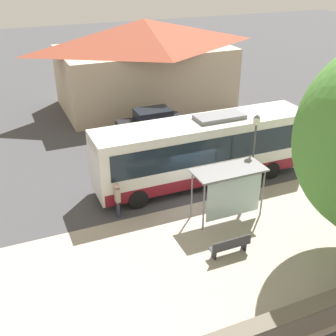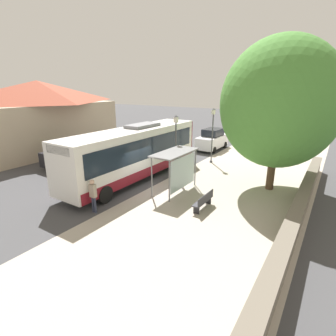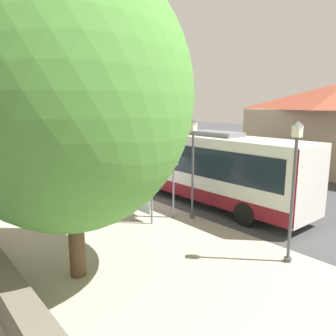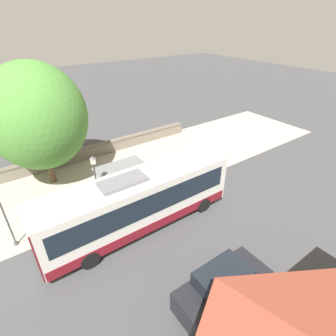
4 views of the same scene
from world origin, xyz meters
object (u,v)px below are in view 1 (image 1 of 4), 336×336
object	(u,v)px
bus_shelter	(230,180)
street_lamp_far	(254,149)
parked_car_far_lane	(152,125)
pedestrian	(117,198)
bus	(203,149)
bench	(230,246)

from	to	relation	value
bus_shelter	street_lamp_far	bearing A→B (deg)	-56.85
street_lamp_far	parked_car_far_lane	xyz separation A→B (m)	(8.73, 2.04, -1.60)
pedestrian	street_lamp_far	distance (m)	7.05
bus	parked_car_far_lane	xyz separation A→B (m)	(6.46, 0.46, -0.92)
pedestrian	bench	xyz separation A→B (m)	(-4.53, -3.42, -0.58)
bus	bench	size ratio (longest dim) A/B	6.58
pedestrian	bench	world-z (taller)	pedestrian
street_lamp_far	pedestrian	bearing A→B (deg)	84.13
bus	bus_shelter	size ratio (longest dim) A/B	3.48
bus	bus_shelter	xyz separation A→B (m)	(-3.64, 0.53, 0.12)
street_lamp_far	bench	bearing A→B (deg)	138.23
street_lamp_far	parked_car_far_lane	distance (m)	9.10
bench	parked_car_far_lane	world-z (taller)	parked_car_far_lane
parked_car_far_lane	bus_shelter	bearing A→B (deg)	179.60
pedestrian	bench	size ratio (longest dim) A/B	1.00
bench	bus_shelter	bearing A→B (deg)	-28.19
bench	parked_car_far_lane	bearing A→B (deg)	-6.30
bus_shelter	bench	distance (m)	3.20
bus	parked_car_far_lane	world-z (taller)	bus
bus	pedestrian	bearing A→B (deg)	106.54
street_lamp_far	parked_car_far_lane	bearing A→B (deg)	13.13
bus_shelter	parked_car_far_lane	bearing A→B (deg)	-0.40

